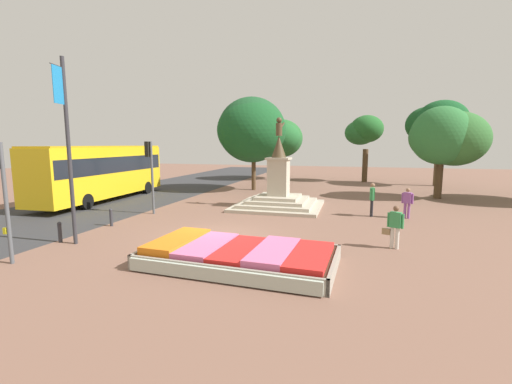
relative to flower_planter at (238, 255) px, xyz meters
name	(u,v)px	position (x,y,z in m)	size (l,w,h in m)	color
ground_plane	(218,237)	(-1.76, 2.70, -0.28)	(92.91, 92.91, 0.00)	brown
street_asphalt_strip	(24,222)	(-11.70, 2.70, -0.28)	(8.38, 81.29, 0.01)	#333335
flower_planter	(238,255)	(0.00, 0.00, 0.00)	(6.03, 3.48, 0.65)	#38281C
statue_monument	(278,193)	(-0.80, 9.82, 0.55)	(4.94, 4.94, 5.21)	#B4AA95
traffic_light_near_crossing	(1,181)	(-6.91, -1.85, 2.30)	(0.42, 0.31, 3.76)	#4C5156
traffic_light_mid_block	(150,164)	(-6.95, 6.20, 2.40)	(0.42, 0.31, 3.84)	#4C5156
banner_pole	(68,147)	(-6.55, 0.43, 3.31)	(0.22, 0.73, 6.73)	#2D2D33
city_bus	(102,169)	(-12.46, 9.17, 1.77)	(2.94, 11.00, 3.59)	gold
pedestrian_with_handbag	(395,225)	(4.84, 3.06, 0.58)	(0.70, 0.38, 1.55)	beige
pedestrian_near_planter	(372,197)	(4.36, 8.62, 0.73)	(0.23, 0.57, 1.74)	black
pedestrian_crossing_plaza	(407,201)	(6.03, 8.61, 0.60)	(0.53, 0.35, 1.54)	#8C4C99
kerb_bollard_mid_a	(60,231)	(-7.26, 0.46, 0.14)	(0.15, 0.15, 0.80)	#2D2D33
kerb_bollard_mid_b	(111,217)	(-7.15, 3.20, 0.15)	(0.15, 0.15, 0.81)	#2D2D33
park_tree_far_left	(436,123)	(10.23, 23.86, 5.29)	(4.90, 4.53, 7.44)	brown
park_tree_behind_statue	(446,137)	(9.24, 15.86, 3.86)	(4.97, 4.56, 6.15)	#4C3823
park_tree_far_right	(252,130)	(-4.39, 16.46, 4.51)	(5.47, 6.03, 7.37)	#4C3823
park_tree_street_side	(364,131)	(4.29, 25.84, 4.68)	(3.65, 3.44, 6.49)	#4C3823
park_tree_mid_canopy	(276,138)	(-4.43, 25.62, 4.03)	(5.68, 6.03, 6.33)	brown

